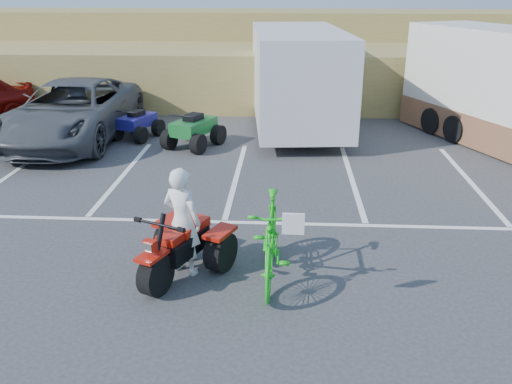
# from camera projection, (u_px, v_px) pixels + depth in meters

# --- Properties ---
(ground) EXTENTS (100.00, 100.00, 0.00)m
(ground) POSITION_uv_depth(u_px,v_px,m) (206.00, 289.00, 8.14)
(ground) COLOR #323235
(ground) RESTS_ON ground
(parking_stripes) EXTENTS (28.00, 5.16, 0.01)m
(parking_stripes) POSITION_uv_depth(u_px,v_px,m) (272.00, 191.00, 11.87)
(parking_stripes) COLOR white
(parking_stripes) RESTS_ON ground
(grass_embankment) EXTENTS (40.00, 8.50, 3.10)m
(grass_embankment) POSITION_uv_depth(u_px,v_px,m) (260.00, 57.00, 22.00)
(grass_embankment) COLOR olive
(grass_embankment) RESTS_ON ground
(red_trike_atv) EXTENTS (1.84, 2.06, 1.10)m
(red_trike_atv) POSITION_uv_depth(u_px,v_px,m) (180.00, 276.00, 8.49)
(red_trike_atv) COLOR #AF150A
(red_trike_atv) RESTS_ON ground
(rider) EXTENTS (0.75, 0.64, 1.74)m
(rider) POSITION_uv_depth(u_px,v_px,m) (182.00, 222.00, 8.30)
(rider) COLOR white
(rider) RESTS_ON ground
(green_dirt_bike) EXTENTS (0.67, 2.21, 1.32)m
(green_dirt_bike) POSITION_uv_depth(u_px,v_px,m) (271.00, 239.00, 8.20)
(green_dirt_bike) COLOR #14BF19
(green_dirt_bike) RESTS_ON ground
(grey_pickup) EXTENTS (2.79, 6.01, 1.67)m
(grey_pickup) POSITION_uv_depth(u_px,v_px,m) (72.00, 111.00, 15.44)
(grey_pickup) COLOR #474A4E
(grey_pickup) RESTS_ON ground
(cargo_trailer) EXTENTS (3.10, 6.56, 2.97)m
(cargo_trailer) POSITION_uv_depth(u_px,v_px,m) (298.00, 76.00, 16.40)
(cargo_trailer) COLOR silver
(cargo_trailer) RESTS_ON ground
(quad_atv_blue) EXTENTS (1.43, 1.65, 0.90)m
(quad_atv_blue) POSITION_uv_depth(u_px,v_px,m) (138.00, 138.00, 15.92)
(quad_atv_blue) COLOR navy
(quad_atv_blue) RESTS_ON ground
(quad_atv_green) EXTENTS (1.70, 1.91, 1.03)m
(quad_atv_green) POSITION_uv_depth(u_px,v_px,m) (194.00, 147.00, 15.08)
(quad_atv_green) COLOR #155C24
(quad_atv_green) RESTS_ON ground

